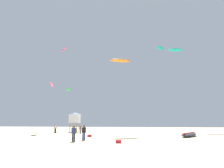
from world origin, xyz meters
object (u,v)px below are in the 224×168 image
kite_aloft_0 (64,49)px  kite_aloft_3 (120,61)px  kite_aloft_4 (175,50)px  person_left (55,128)px  lifeguard_tower (75,117)px  kite_grounded_near (189,135)px  kite_aloft_5 (68,89)px  person_foreground (74,132)px  cooler_box (90,136)px  kite_aloft_2 (160,48)px  person_right (84,131)px  gear_bag (118,142)px  kite_aloft_1 (52,84)px  person_midground (80,129)px

kite_aloft_0 → kite_aloft_3: kite_aloft_0 is taller
kite_aloft_0 → kite_aloft_4: bearing=-2.8°
kite_aloft_0 → kite_aloft_4: 33.73m
person_left → lifeguard_tower: bearing=84.5°
kite_grounded_near → kite_aloft_5: (-24.36, 13.83, 9.70)m
person_foreground → cooler_box: bearing=6.8°
lifeguard_tower → kite_aloft_3: 15.53m
person_foreground → kite_aloft_2: size_ratio=0.51×
person_right → kite_grounded_near: person_right is taller
gear_bag → person_foreground: bearing=173.4°
person_right → lifeguard_tower: lifeguard_tower is taller
person_foreground → kite_aloft_4: bearing=-23.7°
person_right → kite_grounded_near: bearing=125.9°
kite_aloft_0 → kite_aloft_5: kite_aloft_0 is taller
kite_aloft_1 → kite_grounded_near: bearing=-14.8°
kite_aloft_3 → kite_aloft_4: size_ratio=1.01×
lifeguard_tower → cooler_box: 13.36m
person_foreground → gear_bag: (5.09, -0.59, -0.88)m
person_right → kite_aloft_2: 43.66m
kite_aloft_1 → kite_aloft_4: bearing=26.9°
person_midground → person_right: bearing=-65.9°
person_left → person_midground: bearing=16.1°
kite_aloft_4 → kite_aloft_3: bearing=-132.4°
kite_aloft_2 → kite_aloft_0: bearing=-173.0°
kite_aloft_2 → person_midground: bearing=-129.5°
kite_aloft_1 → kite_aloft_3: (14.62, -0.95, 4.31)m
person_foreground → kite_grounded_near: person_foreground is taller
person_foreground → kite_aloft_5: size_ratio=0.67×
kite_aloft_0 → kite_aloft_3: bearing=-41.7°
person_foreground → person_left: (-8.73, 14.35, -0.03)m
kite_aloft_3 → kite_grounded_near: bearing=-28.5°
person_midground → kite_aloft_3: size_ratio=0.36×
kite_aloft_1 → kite_aloft_3: size_ratio=0.86×
person_foreground → lifeguard_tower: 19.23m
person_midground → kite_aloft_1: bearing=168.1°
person_foreground → kite_aloft_4: (18.28, 29.98, 20.91)m
kite_aloft_4 → gear_bag: bearing=-113.3°
gear_bag → kite_grounded_near: bearing=44.3°
lifeguard_tower → kite_aloft_2: bearing=39.2°
kite_grounded_near → gear_bag: 13.25m
person_foreground → kite_aloft_2: kite_aloft_2 is taller
kite_aloft_3 → cooler_box: bearing=-117.0°
gear_bag → kite_aloft_0: size_ratio=0.14×
person_foreground → cooler_box: 6.73m
kite_grounded_near → kite_aloft_2: size_ratio=1.45×
cooler_box → gear_bag: 8.81m
person_left → kite_aloft_2: kite_aloft_2 is taller
lifeguard_tower → kite_aloft_5: 8.97m
person_left → person_right: (9.38, -12.59, 0.02)m
gear_bag → kite_aloft_0: bearing=122.3°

